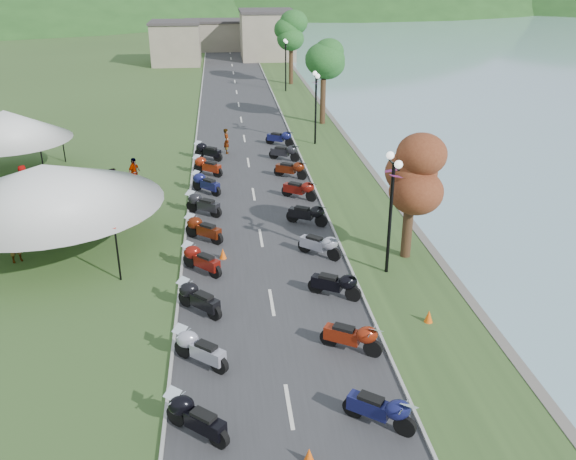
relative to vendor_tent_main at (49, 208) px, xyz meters
name	(u,v)px	position (x,y,z in m)	size (l,w,h in m)	color
road	(244,139)	(9.33, 18.14, -1.99)	(7.00, 120.00, 0.02)	#353538
hills_backdrop	(222,6)	(9.33, 178.14, -2.00)	(360.00, 120.00, 76.00)	#285621
far_building	(215,37)	(7.33, 63.14, 0.50)	(18.00, 16.00, 5.00)	gray
moto_row_left	(202,300)	(6.71, -6.31, -1.45)	(2.60, 41.15, 1.10)	#331411
moto_row_right	(318,245)	(11.68, -2.07, -1.45)	(2.60, 38.53, 1.10)	#331411
vendor_tent_main	(49,208)	(0.00, 0.00, 0.00)	(6.68, 6.68, 4.00)	silver
vendor_tent_side	(9,143)	(-5.02, 11.19, 0.00)	(4.93, 4.93, 4.00)	silver
tree_lakeside	(411,190)	(15.54, -2.47, 1.13)	(2.25, 2.25, 6.26)	#2A6D29
pedestrian_a	(18,261)	(-1.34, -1.14, -2.00)	(0.62, 0.46, 1.71)	slate
pedestrian_b	(40,200)	(-2.36, 6.52, -2.00)	(0.87, 0.48, 1.79)	slate
pedestrian_c	(20,216)	(-2.76, 4.21, -2.00)	(1.20, 0.50, 1.86)	slate
traffic_cone_near	(309,456)	(9.59, -14.11, -1.75)	(0.32, 0.32, 0.50)	#F2590C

